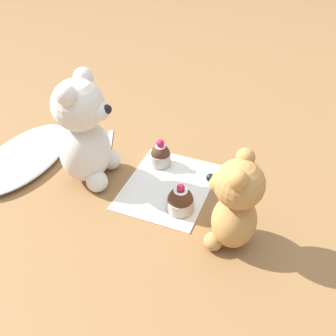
# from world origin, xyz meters

# --- Properties ---
(ground_plane) EXTENTS (4.00, 4.00, 0.00)m
(ground_plane) POSITION_xyz_m (0.00, 0.00, 0.00)
(ground_plane) COLOR olive
(knitted_placemat) EXTENTS (0.24, 0.19, 0.01)m
(knitted_placemat) POSITION_xyz_m (0.00, 0.00, 0.00)
(knitted_placemat) COLOR silver
(knitted_placemat) RESTS_ON ground_plane
(tulle_cloth) EXTENTS (0.31, 0.17, 0.03)m
(tulle_cloth) POSITION_xyz_m (-0.04, 0.37, 0.01)
(tulle_cloth) COLOR silver
(tulle_cloth) RESTS_ON ground_plane
(teddy_bear_cream) EXTENTS (0.14, 0.14, 0.26)m
(teddy_bear_cream) POSITION_xyz_m (-0.03, 0.19, 0.12)
(teddy_bear_cream) COLOR silver
(teddy_bear_cream) RESTS_ON ground_plane
(teddy_bear_tan) EXTENTS (0.10, 0.11, 0.20)m
(teddy_bear_tan) POSITION_xyz_m (-0.10, -0.18, 0.10)
(teddy_bear_tan) COLOR #B78447
(teddy_bear_tan) RESTS_ON ground_plane
(cupcake_near_cream_bear) EXTENTS (0.05, 0.05, 0.07)m
(cupcake_near_cream_bear) POSITION_xyz_m (0.07, 0.05, 0.03)
(cupcake_near_cream_bear) COLOR #B2ADA3
(cupcake_near_cream_bear) RESTS_ON knitted_placemat
(cupcake_near_tan_bear) EXTENTS (0.06, 0.06, 0.07)m
(cupcake_near_tan_bear) POSITION_xyz_m (-0.06, -0.05, 0.03)
(cupcake_near_tan_bear) COLOR #B2ADA3
(cupcake_near_tan_bear) RESTS_ON knitted_placemat
(teaspoon) EXTENTS (0.13, 0.07, 0.01)m
(teaspoon) POSITION_xyz_m (0.10, 0.21, 0.00)
(teaspoon) COLOR silver
(teaspoon) RESTS_ON ground_plane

